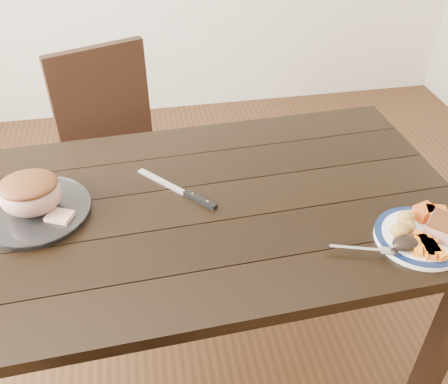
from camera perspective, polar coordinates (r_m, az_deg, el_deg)
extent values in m
plane|color=#472B16|center=(2.07, -2.39, -17.60)|extent=(4.00, 4.00, 0.00)
cube|color=black|center=(1.52, -3.11, -1.95)|extent=(1.64, 0.97, 0.04)
cube|color=black|center=(1.80, 23.80, -15.11)|extent=(0.07, 0.07, 0.71)
cube|color=black|center=(2.22, 13.97, -0.60)|extent=(0.07, 0.07, 0.71)
cube|color=black|center=(2.20, -11.18, 2.57)|extent=(0.54, 0.54, 0.04)
cube|color=black|center=(2.24, -13.86, 10.33)|extent=(0.41, 0.18, 0.46)
cube|color=black|center=(2.53, -8.26, 1.51)|extent=(0.04, 0.04, 0.43)
cube|color=black|center=(2.27, -4.57, -3.18)|extent=(0.04, 0.04, 0.43)
cube|color=black|center=(2.45, -15.95, -1.08)|extent=(0.04, 0.04, 0.43)
cube|color=black|center=(2.18, -13.08, -6.28)|extent=(0.04, 0.04, 0.43)
cylinder|color=white|center=(1.49, 21.40, -4.87)|extent=(0.24, 0.24, 0.02)
torus|color=#0C1A3C|center=(1.48, 21.48, -4.62)|extent=(0.24, 0.24, 0.02)
cylinder|color=white|center=(1.56, -20.68, -2.16)|extent=(0.31, 0.31, 0.02)
cube|color=tan|center=(1.49, 23.57, -3.74)|extent=(0.11, 0.11, 0.04)
ellipsoid|color=gold|center=(1.48, 20.07, -2.79)|extent=(0.05, 0.04, 0.04)
ellipsoid|color=gold|center=(1.44, 19.44, -4.15)|extent=(0.05, 0.04, 0.04)
ellipsoid|color=gold|center=(1.46, 20.28, -3.72)|extent=(0.04, 0.04, 0.04)
cube|color=orange|center=(1.43, 22.06, -5.65)|extent=(0.03, 0.07, 0.02)
cube|color=orange|center=(1.44, 21.94, -5.22)|extent=(0.05, 0.07, 0.02)
cube|color=orange|center=(1.44, 22.58, -5.64)|extent=(0.02, 0.07, 0.02)
cube|color=orange|center=(1.42, 22.13, -6.00)|extent=(0.03, 0.07, 0.02)
cube|color=orange|center=(1.42, 21.25, -5.75)|extent=(0.05, 0.07, 0.02)
cube|color=orange|center=(1.43, 22.68, -6.06)|extent=(0.05, 0.07, 0.02)
cube|color=orange|center=(1.43, 23.07, -6.09)|extent=(0.03, 0.07, 0.02)
cube|color=#E95819|center=(1.53, 23.03, -2.37)|extent=(0.07, 0.06, 0.04)
cube|color=#E95819|center=(1.52, 21.92, -2.19)|extent=(0.07, 0.06, 0.04)
ellipsoid|color=black|center=(1.41, 20.02, -5.53)|extent=(0.07, 0.05, 0.03)
cube|color=silver|center=(1.38, 14.87, -6.29)|extent=(0.14, 0.05, 0.00)
cube|color=silver|center=(1.40, 18.33, -6.46)|extent=(0.05, 0.04, 0.00)
ellipsoid|color=#A57465|center=(1.52, -21.22, -0.28)|extent=(0.18, 0.15, 0.12)
cube|color=tan|center=(1.50, -18.26, -2.71)|extent=(0.09, 0.08, 0.02)
cube|color=silver|center=(1.60, -7.11, 1.22)|extent=(0.15, 0.16, 0.00)
cube|color=black|center=(1.51, -2.77, -0.87)|extent=(0.09, 0.10, 0.01)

